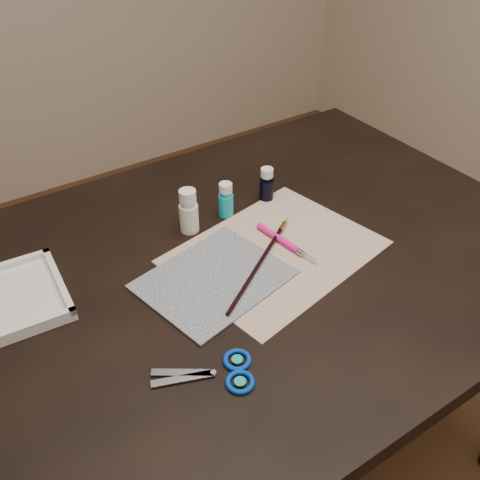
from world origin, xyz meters
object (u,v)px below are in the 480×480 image
canvas (214,279)px  paint_bottle_navy (267,184)px  paper (275,252)px  scissors (204,377)px  palette_tray (7,300)px  paint_bottle_cyan (226,200)px  paint_bottle_white (189,211)px

canvas → paint_bottle_navy: paint_bottle_navy is taller
paper → paint_bottle_navy: (0.10, 0.17, 0.04)m
paint_bottle_navy → scissors: size_ratio=0.44×
canvas → palette_tray: bearing=156.6°
paint_bottle_cyan → paint_bottle_navy: (0.11, 0.00, -0.00)m
canvas → paint_bottle_navy: 0.31m
scissors → palette_tray: 0.39m
paint_bottle_white → paint_bottle_navy: paint_bottle_white is taller
paper → paint_bottle_cyan: size_ratio=4.93×
scissors → palette_tray: palette_tray is taller
palette_tray → paint_bottle_cyan: bearing=2.9°
paper → paint_bottle_navy: 0.20m
palette_tray → paint_bottle_white: bearing=2.8°
paint_bottle_navy → paint_bottle_cyan: bearing=-177.8°
paint_bottle_navy → scissors: paint_bottle_navy is taller
canvas → scissors: 0.23m
paint_bottle_white → scissors: bearing=-116.1°
paper → paint_bottle_white: paint_bottle_white is taller
paint_bottle_white → scissors: paint_bottle_white is taller
canvas → palette_tray: 0.37m
palette_tray → paint_bottle_navy: bearing=2.7°
canvas → scissors: scissors is taller
canvas → paper: bearing=2.2°
paint_bottle_white → paint_bottle_navy: (0.21, 0.01, -0.01)m
canvas → paint_bottle_white: (0.04, 0.17, 0.05)m
paper → paint_bottle_white: 0.20m
paint_bottle_navy → palette_tray: 0.59m
paper → palette_tray: 0.51m
paper → paint_bottle_white: size_ratio=4.02×
canvas → scissors: size_ratio=1.46×
paint_bottle_cyan → paint_bottle_navy: paint_bottle_cyan is taller
paint_bottle_navy → scissors: bearing=-136.3°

